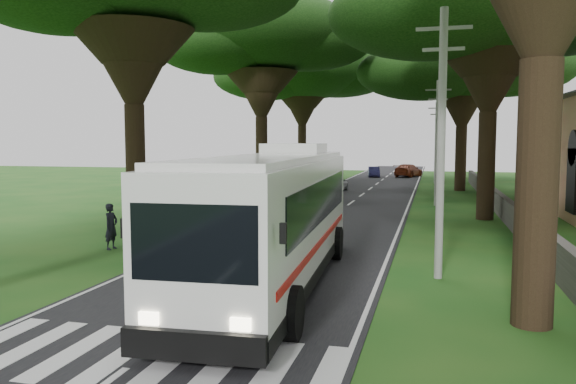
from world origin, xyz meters
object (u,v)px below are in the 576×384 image
at_px(pole_near, 441,139).
at_px(coach_bus, 275,216).
at_px(distant_car_a, 335,183).
at_px(pole_mid, 437,141).
at_px(pole_far, 436,141).
at_px(distant_car_c, 408,170).
at_px(distant_car_b, 374,172).
at_px(pedestrian, 111,226).

height_order(pole_near, coach_bus, pole_near).
height_order(pole_near, distant_car_a, pole_near).
bearing_deg(distant_car_a, pole_mid, 136.73).
bearing_deg(pole_far, pole_mid, -90.00).
bearing_deg(distant_car_c, coach_bus, 106.13).
distance_m(distant_car_b, pedestrian, 47.27).
bearing_deg(distant_car_b, distant_car_a, -101.61).
bearing_deg(pedestrian, pole_mid, -27.53).
bearing_deg(pole_far, distant_car_a, -125.33).
distance_m(pole_mid, coach_bus, 22.65).
bearing_deg(coach_bus, distant_car_c, 85.19).
bearing_deg(pedestrian, pole_far, -11.67).
height_order(coach_bus, distant_car_a, coach_bus).
distance_m(coach_bus, distant_car_c, 52.21).
relative_size(distant_car_a, pedestrian, 2.23).
bearing_deg(distant_car_a, coach_bus, 100.25).
bearing_deg(pedestrian, distant_car_c, -4.76).
relative_size(pole_mid, distant_car_b, 2.21).
height_order(distant_car_c, pedestrian, pedestrian).
distance_m(coach_bus, distant_car_a, 30.95).
relative_size(distant_car_a, distant_car_b, 1.08).
xyz_separation_m(pole_mid, distant_car_b, (-6.91, 28.59, -3.55)).
relative_size(coach_bus, distant_car_b, 3.53).
bearing_deg(pole_near, coach_bus, -155.28).
bearing_deg(coach_bus, pole_near, 21.54).
bearing_deg(distant_car_b, distant_car_c, 12.78).
xyz_separation_m(distant_car_c, pedestrian, (-9.06, -48.47, 0.11)).
xyz_separation_m(pole_near, pole_mid, (0.00, 20.00, 0.00)).
height_order(pole_mid, pedestrian, pole_mid).
bearing_deg(pedestrian, coach_bus, -110.24).
relative_size(pole_far, distant_car_a, 2.04).
height_order(pole_near, pedestrian, pole_near).
bearing_deg(distant_car_c, pedestrian, 97.18).
bearing_deg(distant_car_a, pedestrian, 85.19).
relative_size(coach_bus, distant_car_c, 2.51).
bearing_deg(pole_near, distant_car_c, 93.47).
bearing_deg(pole_near, pole_far, 90.00).
height_order(pole_near, distant_car_c, pole_near).
relative_size(distant_car_b, distant_car_c, 0.71).
height_order(pole_near, distant_car_b, pole_near).
xyz_separation_m(distant_car_a, pedestrian, (-4.04, -27.02, 0.18)).
relative_size(pole_mid, distant_car_a, 2.04).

